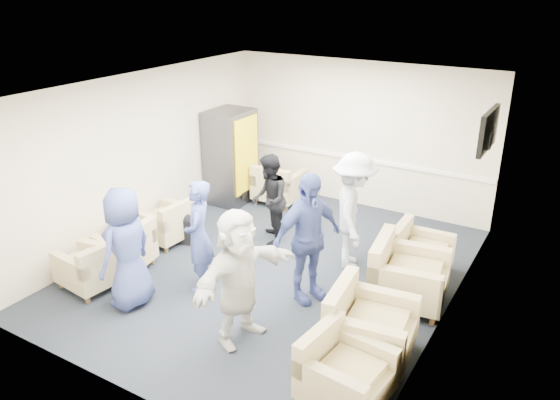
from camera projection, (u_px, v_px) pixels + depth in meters
The scene contains 25 objects.
floor at pixel (274, 269), 8.15m from camera, with size 6.00×6.00×0.00m, color black.
ceiling at pixel (273, 88), 7.12m from camera, with size 6.00×6.00×0.00m, color silver.
back_wall at pixel (359, 135), 10.02m from camera, with size 5.00×0.02×2.70m, color beige.
front_wall at pixel (111, 278), 5.25m from camera, with size 5.00×0.02×2.70m, color beige.
left_wall at pixel (142, 156), 8.82m from camera, with size 0.02×6.00×2.70m, color beige.
right_wall at pixel (454, 222), 6.45m from camera, with size 0.02×6.00×2.70m, color beige.
chair_rail at pixel (357, 159), 10.17m from camera, with size 4.98×0.04×0.06m, color white.
tv at pixel (488, 130), 7.64m from camera, with size 0.10×1.00×0.58m.
armchair_left_near at pixel (94, 267), 7.56m from camera, with size 0.85×0.85×0.61m.
armchair_left_mid at pixel (123, 251), 7.98m from camera, with size 0.93×0.93×0.65m.
armchair_left_far at pixel (167, 224), 8.90m from camera, with size 0.82×0.82×0.62m.
armchair_right_near at pixel (342, 373), 5.52m from camera, with size 0.88×0.88×0.64m.
armchair_right_midnear at pixel (366, 328), 6.17m from camera, with size 1.01×1.01×0.73m.
armchair_right_midfar at pixel (404, 277), 7.19m from camera, with size 1.06×1.06×0.75m.
armchair_right_far at pixel (418, 254), 7.92m from camera, with size 0.80×0.80×0.63m.
armchair_corner at pixel (278, 186), 10.43m from camera, with size 0.85×0.85×0.66m.
vending_machine at pixel (231, 157), 10.29m from camera, with size 0.73×0.85×1.79m.
backpack at pixel (186, 228), 8.86m from camera, with size 0.35×0.29×0.52m.
pillow at pixel (92, 257), 7.51m from camera, with size 0.42×0.32×0.12m, color white.
person_front_left at pixel (127, 248), 6.98m from camera, with size 0.80×0.52×1.64m, color #3B4A8F.
person_mid_left at pixel (199, 236), 7.39m from camera, with size 0.57×0.38×1.58m, color #3B4A8F.
person_back_left at pixel (269, 200), 8.72m from camera, with size 0.72×0.56×1.48m, color black.
person_back_right at pixel (353, 212), 7.92m from camera, with size 1.14×0.65×1.76m, color white.
person_mid_right at pixel (307, 238), 7.08m from camera, with size 1.05×0.44×1.79m, color #3B4A8F.
person_front_right at pixel (239, 277), 6.28m from camera, with size 1.55×0.49×1.67m, color silver.
Camera 1 is at (3.74, -6.09, 4.04)m, focal length 35.00 mm.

